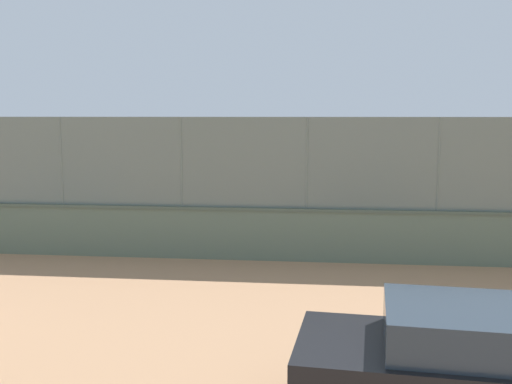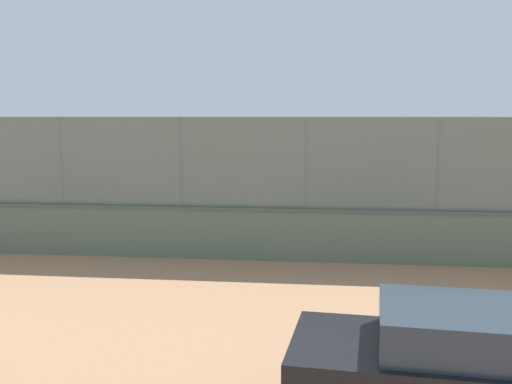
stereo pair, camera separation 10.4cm
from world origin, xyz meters
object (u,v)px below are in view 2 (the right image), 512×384
object	(u,v)px
player_at_service_line	(226,182)
player_baseline_waiting	(339,191)
courtside_bench	(4,228)
sports_ball	(370,200)
parked_car_black	(459,368)
player_near_wall_returning	(355,202)

from	to	relation	value
player_at_service_line	player_baseline_waiting	bearing A→B (deg)	145.96
player_baseline_waiting	courtside_bench	bearing A→B (deg)	29.96
courtside_bench	sports_ball	bearing A→B (deg)	-170.48
player_baseline_waiting	courtside_bench	world-z (taller)	player_baseline_waiting
player_at_service_line	courtside_bench	size ratio (longest dim) A/B	0.95
sports_ball	parked_car_black	xyz separation A→B (m)	(-0.33, 10.96, -0.40)
player_at_service_line	parked_car_black	world-z (taller)	parked_car_black
player_at_service_line	player_baseline_waiting	size ratio (longest dim) A/B	0.90
player_baseline_waiting	parked_car_black	distance (m)	14.93
courtside_bench	parked_car_black	size ratio (longest dim) A/B	0.40
player_at_service_line	player_baseline_waiting	distance (m)	5.84
sports_ball	courtside_bench	xyz separation A→B (m)	(10.81, 1.81, -0.76)
player_near_wall_returning	player_at_service_line	world-z (taller)	player_near_wall_returning
player_baseline_waiting	courtside_bench	size ratio (longest dim) A/B	1.06
sports_ball	parked_car_black	bearing A→B (deg)	91.74
player_baseline_waiting	sports_ball	distance (m)	4.02
courtside_bench	player_baseline_waiting	bearing A→B (deg)	-150.04
player_near_wall_returning	player_baseline_waiting	xyz separation A→B (m)	(0.46, -2.83, -0.01)
player_at_service_line	parked_car_black	xyz separation A→B (m)	(-6.03, 18.15, -0.07)
player_near_wall_returning	courtside_bench	world-z (taller)	player_near_wall_returning
player_baseline_waiting	sports_ball	size ratio (longest dim) A/B	10.92
player_baseline_waiting	courtside_bench	xyz separation A→B (m)	(9.95, 5.73, -0.55)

